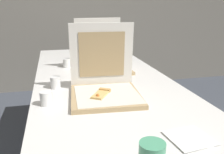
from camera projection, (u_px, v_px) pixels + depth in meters
table at (103, 86)px, 1.60m from camera, size 0.86×2.24×0.75m
pizza_box_front at (105, 86)px, 1.28m from camera, size 0.38×0.38×0.37m
pizza_box_middle at (102, 63)px, 1.78m from camera, size 0.38×0.38×0.37m
cup_white_far at (67, 63)px, 1.86m from camera, size 0.06×0.06×0.07m
cup_white_near_center at (55, 83)px, 1.40m from camera, size 0.06×0.06×0.07m
cup_white_near_left at (46, 98)px, 1.16m from camera, size 0.06×0.06×0.07m
napkin_pile at (190, 139)px, 0.87m from camera, size 0.16×0.16×0.01m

